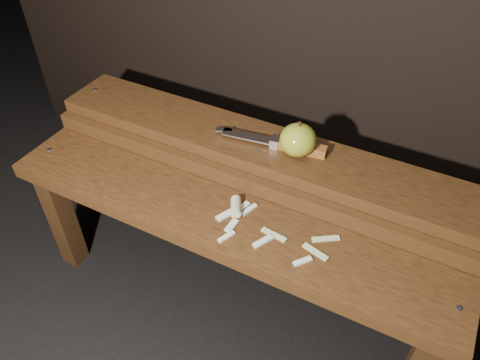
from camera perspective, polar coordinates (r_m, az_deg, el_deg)
The scene contains 6 objects.
ground at distance 1.50m, azimuth -1.10°, elevation -14.28°, with size 60.00×60.00×0.00m, color black.
bench_front_tier at distance 1.19m, azimuth -2.73°, elevation -6.92°, with size 1.20×0.20×0.42m.
bench_rear_tier at distance 1.29m, azimuth 2.18°, elevation 1.58°, with size 1.20×0.21×0.50m.
apple at distance 1.18m, azimuth 7.09°, elevation 4.87°, with size 0.09×0.09×0.10m.
knife at distance 1.21m, azimuth 5.84°, elevation 4.30°, with size 0.30×0.07×0.03m.
apple_scraps at distance 1.13m, azimuth 1.12°, elevation -4.71°, with size 0.29×0.15×0.03m.
Camera 1 is at (0.41, -0.73, 1.25)m, focal length 35.00 mm.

